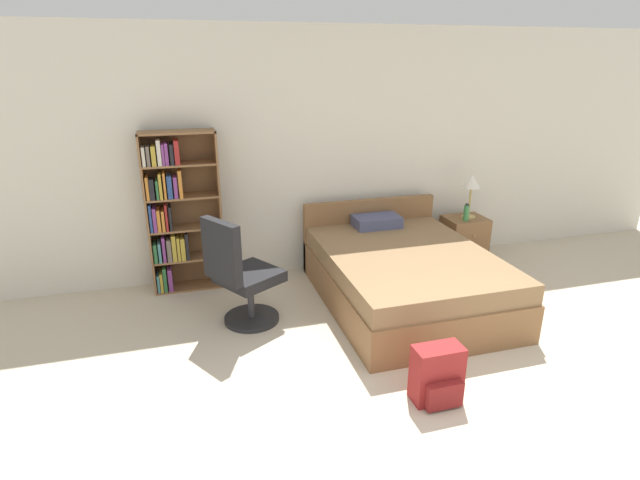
{
  "coord_description": "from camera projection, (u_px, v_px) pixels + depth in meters",
  "views": [
    {
      "loc": [
        -1.63,
        -1.95,
        2.27
      ],
      "look_at": [
        -0.5,
        1.98,
        0.77
      ],
      "focal_mm": 28.0,
      "sensor_mm": 36.0,
      "label": 1
    }
  ],
  "objects": [
    {
      "name": "bed",
      "position": [
        403.0,
        274.0,
        4.88
      ],
      "size": [
        1.52,
        2.04,
        0.79
      ],
      "color": "brown",
      "rests_on": "ground_plane"
    },
    {
      "name": "wall_back",
      "position": [
        332.0,
        153.0,
        5.43
      ],
      "size": [
        9.0,
        0.06,
        2.6
      ],
      "color": "silver",
      "rests_on": "ground_plane"
    },
    {
      "name": "backpack_red",
      "position": [
        438.0,
        376.0,
        3.46
      ],
      "size": [
        0.34,
        0.25,
        0.42
      ],
      "color": "maroon",
      "rests_on": "ground_plane"
    },
    {
      "name": "table_lamp",
      "position": [
        472.0,
        184.0,
        5.66
      ],
      "size": [
        0.21,
        0.21,
        0.51
      ],
      "color": "tan",
      "rests_on": "nightstand"
    },
    {
      "name": "ground_plane",
      "position": [
        493.0,
        464.0,
        2.96
      ],
      "size": [
        14.0,
        14.0,
        0.0
      ],
      "primitive_type": "plane",
      "color": "beige"
    },
    {
      "name": "water_bottle",
      "position": [
        466.0,
        213.0,
        5.66
      ],
      "size": [
        0.06,
        0.06,
        0.2
      ],
      "color": "#3F8C4C",
      "rests_on": "nightstand"
    },
    {
      "name": "nightstand",
      "position": [
        464.0,
        239.0,
        5.88
      ],
      "size": [
        0.46,
        0.41,
        0.52
      ],
      "color": "brown",
      "rests_on": "ground_plane"
    },
    {
      "name": "office_chair",
      "position": [
        241.0,
        277.0,
        4.36
      ],
      "size": [
        0.72,
        0.68,
        1.02
      ],
      "color": "#232326",
      "rests_on": "ground_plane"
    },
    {
      "name": "bookshelf",
      "position": [
        176.0,
        212.0,
        4.96
      ],
      "size": [
        0.72,
        0.27,
        1.62
      ],
      "color": "brown",
      "rests_on": "ground_plane"
    }
  ]
}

